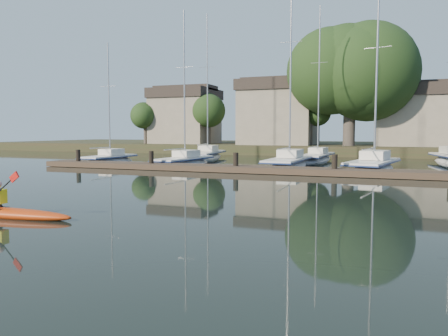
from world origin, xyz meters
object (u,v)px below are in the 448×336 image
(sailboat_1, at_px, (184,167))
(sailboat_2, at_px, (289,169))
(sailboat_0, at_px, (109,164))
(sailboat_5, at_px, (207,160))
(dock, at_px, (283,170))
(sailboat_6, at_px, (317,162))
(kayak, at_px, (2,211))
(sailboat_3, at_px, (373,173))

(sailboat_1, xyz_separation_m, sailboat_2, (7.78, 1.07, -0.02))
(sailboat_0, distance_m, sailboat_5, 9.68)
(dock, height_order, sailboat_6, sailboat_6)
(sailboat_2, bearing_deg, kayak, -99.81)
(dock, xyz_separation_m, sailboat_0, (-15.39, 4.20, -0.38))
(kayak, relative_size, sailboat_2, 0.32)
(kayak, bearing_deg, sailboat_3, 60.12)
(kayak, xyz_separation_m, sailboat_0, (-10.61, 20.15, -0.36))
(dock, distance_m, sailboat_5, 16.03)
(sailboat_2, bearing_deg, sailboat_6, 84.99)
(kayak, distance_m, dock, 16.65)
(sailboat_0, bearing_deg, sailboat_3, 0.93)
(kayak, distance_m, sailboat_3, 22.39)
(sailboat_5, bearing_deg, sailboat_3, -35.56)
(kayak, xyz_separation_m, sailboat_5, (-5.41, 28.32, -0.37))
(kayak, relative_size, sailboat_3, 0.35)
(kayak, xyz_separation_m, sailboat_1, (-3.78, 19.94, -0.35))
(sailboat_6, bearing_deg, sailboat_0, -147.86)
(sailboat_1, relative_size, sailboat_3, 0.92)
(dock, distance_m, sailboat_0, 15.95)
(sailboat_1, xyz_separation_m, sailboat_6, (8.60, 8.83, 0.00))
(sailboat_3, distance_m, sailboat_5, 17.21)
(kayak, height_order, sailboat_2, sailboat_2)
(sailboat_0, distance_m, sailboat_1, 6.84)
(dock, height_order, sailboat_0, sailboat_0)
(sailboat_2, relative_size, sailboat_5, 1.03)
(kayak, relative_size, sailboat_0, 0.44)
(kayak, xyz_separation_m, dock, (4.77, 15.95, 0.02))
(sailboat_3, xyz_separation_m, sailboat_5, (-15.15, 8.16, 0.02))
(sailboat_5, bearing_deg, sailboat_1, -86.23)
(sailboat_6, bearing_deg, dock, -87.26)
(sailboat_1, bearing_deg, dock, -20.17)
(sailboat_1, height_order, sailboat_6, sailboat_6)
(sailboat_1, xyz_separation_m, sailboat_3, (13.52, 0.21, -0.03))
(kayak, distance_m, sailboat_0, 22.78)
(sailboat_1, distance_m, sailboat_6, 12.32)
(kayak, relative_size, sailboat_5, 0.33)
(sailboat_0, xyz_separation_m, sailboat_3, (20.35, 0.01, -0.03))
(sailboat_5, bearing_deg, kayak, -86.43)
(sailboat_0, bearing_deg, sailboat_2, 4.30)
(dock, relative_size, sailboat_6, 2.36)
(dock, bearing_deg, sailboat_0, 164.73)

